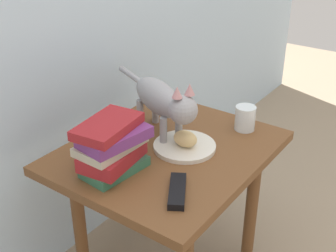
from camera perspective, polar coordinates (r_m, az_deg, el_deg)
side_table at (r=1.48m, az=-0.00°, el=-5.53°), size 0.69×0.57×0.53m
plate at (r=1.43m, az=2.13°, el=-2.60°), size 0.20×0.20×0.01m
bread_roll at (r=1.41m, az=2.22°, el=-1.63°), size 0.06×0.08×0.05m
cat at (r=1.45m, az=-0.67°, el=3.30°), size 0.23×0.45×0.23m
book_stack at (r=1.29m, az=-7.13°, el=-2.61°), size 0.22×0.16×0.16m
candle_jar at (r=1.56m, az=9.79°, el=0.84°), size 0.07×0.07×0.08m
tv_remote at (r=1.22m, az=1.19°, el=-8.27°), size 0.15×0.12×0.02m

